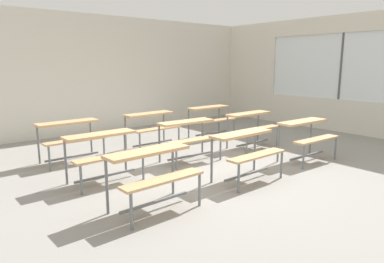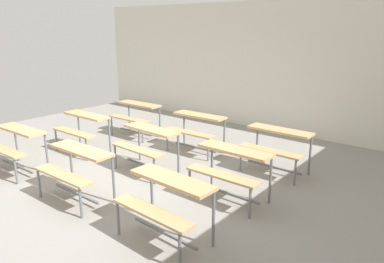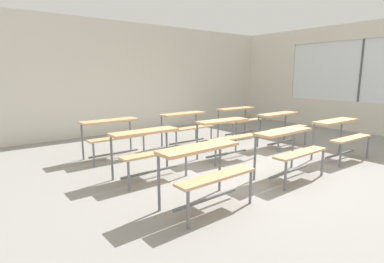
# 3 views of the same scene
# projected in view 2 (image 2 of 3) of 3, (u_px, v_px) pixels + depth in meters

# --- Properties ---
(ground) EXTENTS (10.00, 9.00, 0.05)m
(ground) POSITION_uv_depth(u_px,v_px,m) (108.00, 184.00, 5.83)
(ground) COLOR gray
(wall_back) EXTENTS (10.00, 0.12, 3.00)m
(wall_back) POSITION_uv_depth(u_px,v_px,m) (253.00, 66.00, 8.77)
(wall_back) COLOR silver
(wall_back) RESTS_ON ground
(desk_bench_r0c0) EXTENTS (1.12, 0.62, 0.74)m
(desk_bench_r0c0) POSITION_uv_depth(u_px,v_px,m) (15.00, 140.00, 6.12)
(desk_bench_r0c0) COLOR tan
(desk_bench_r0c0) RESTS_ON ground
(desk_bench_r0c1) EXTENTS (1.11, 0.61, 0.74)m
(desk_bench_r0c1) POSITION_uv_depth(u_px,v_px,m) (75.00, 163.00, 5.09)
(desk_bench_r0c1) COLOR tan
(desk_bench_r0c1) RESTS_ON ground
(desk_bench_r0c2) EXTENTS (1.12, 0.63, 0.74)m
(desk_bench_r0c2) POSITION_uv_depth(u_px,v_px,m) (165.00, 195.00, 4.10)
(desk_bench_r0c2) COLOR tan
(desk_bench_r0c2) RESTS_ON ground
(desk_bench_r1c0) EXTENTS (1.11, 0.60, 0.74)m
(desk_bench_r1c0) POSITION_uv_depth(u_px,v_px,m) (82.00, 124.00, 7.13)
(desk_bench_r1c0) COLOR tan
(desk_bench_r1c0) RESTS_ON ground
(desk_bench_r1c1) EXTENTS (1.13, 0.64, 0.74)m
(desk_bench_r1c1) POSITION_uv_depth(u_px,v_px,m) (147.00, 140.00, 6.14)
(desk_bench_r1c1) COLOR tan
(desk_bench_r1c1) RESTS_ON ground
(desk_bench_r1c2) EXTENTS (1.10, 0.60, 0.74)m
(desk_bench_r1c2) POSITION_uv_depth(u_px,v_px,m) (231.00, 163.00, 5.09)
(desk_bench_r1c2) COLOR tan
(desk_bench_r1c2) RESTS_ON ground
(desk_bench_r2c0) EXTENTS (1.11, 0.61, 0.74)m
(desk_bench_r2c0) POSITION_uv_depth(u_px,v_px,m) (136.00, 112.00, 8.17)
(desk_bench_r2c0) COLOR tan
(desk_bench_r2c0) RESTS_ON ground
(desk_bench_r2c1) EXTENTS (1.12, 0.62, 0.74)m
(desk_bench_r2c1) POSITION_uv_depth(u_px,v_px,m) (196.00, 124.00, 7.11)
(desk_bench_r2c1) COLOR tan
(desk_bench_r2c1) RESTS_ON ground
(desk_bench_r2c2) EXTENTS (1.11, 0.61, 0.74)m
(desk_bench_r2c2) POSITION_uv_depth(u_px,v_px,m) (276.00, 141.00, 6.07)
(desk_bench_r2c2) COLOR tan
(desk_bench_r2c2) RESTS_ON ground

